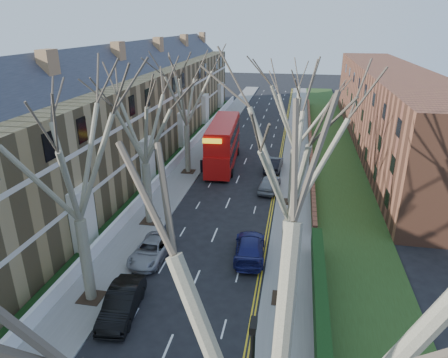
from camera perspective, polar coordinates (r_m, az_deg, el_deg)
The scene contains 18 objects.
pavement_left at distance 54.52m, azimuth -2.36°, elevation 5.03°, with size 3.00×102.00×0.12m, color slate.
pavement_right at distance 53.23m, azimuth 10.38°, elevation 4.27°, with size 3.00×102.00×0.12m, color slate.
terrace_left at distance 48.17m, azimuth -13.64°, elevation 8.93°, with size 9.70×78.00×13.60m.
flats_right at distance 57.14m, azimuth 22.48°, elevation 9.28°, with size 13.97×54.00×10.00m.
front_wall_left at distance 47.40m, azimuth -6.46°, elevation 3.03°, with size 0.30×78.00×1.00m.
grass_verge_right at distance 53.42m, azimuth 15.22°, elevation 4.02°, with size 6.00×102.00×0.06m.
tree_left_mid at distance 22.12m, azimuth -21.25°, elevation 4.19°, with size 10.50×10.50×14.71m.
tree_left_far at distance 30.84m, azimuth -11.67°, elevation 9.23°, with size 10.15×10.15×14.22m.
tree_left_dist at distance 41.96m, azimuth -5.56°, elevation 13.22°, with size 10.50×10.50×14.71m.
tree_right_near at distance 8.26m, azimuth 7.63°, elevation -23.00°, with size 10.85×10.85×15.20m.
tree_right_mid at distance 20.81m, azimuth 9.93°, elevation 4.32°, with size 10.50×10.50×14.71m.
tree_right_far at distance 34.50m, azimuth 10.45°, elevation 10.61°, with size 10.15×10.15×14.22m.
double_decker_bus at distance 45.90m, azimuth -0.11°, elevation 4.98°, with size 3.62×12.24×5.01m.
car_left_mid at distance 24.37m, azimuth -14.38°, elevation -16.75°, with size 1.64×4.69×1.55m, color black.
car_left_far at distance 28.91m, azimuth -10.32°, elevation -9.97°, with size 2.17×4.70×1.31m, color gray.
car_right_near at distance 28.67m, azimuth 3.69°, elevation -9.71°, with size 2.08×5.11×1.48m, color navy.
car_right_mid at distance 39.55m, azimuth 6.51°, elevation -0.59°, with size 1.80×4.47×1.52m, color gray.
car_right_far at distance 44.87m, azimuth 7.10°, elevation 2.13°, with size 1.63×4.69×1.54m, color black.
Camera 1 is at (5.77, -11.90, 15.64)m, focal length 32.00 mm.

